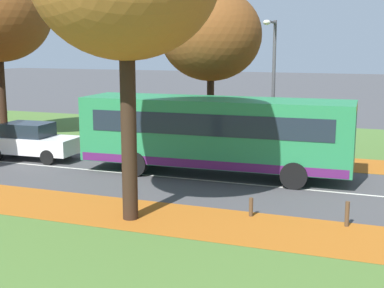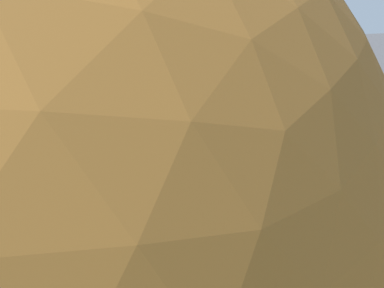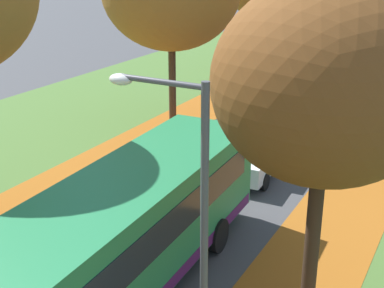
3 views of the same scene
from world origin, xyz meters
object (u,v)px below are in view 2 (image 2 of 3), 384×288
(car_white_lead, at_px, (169,129))
(car_red_third_in_line, at_px, (136,90))
(tree_right_distant, at_px, (143,11))
(bus, at_px, (221,168))
(tree_left_nearest, at_px, (59,178))
(tree_right_near, at_px, (286,75))
(tree_left_near, at_px, (69,57))
(streetlamp_right, at_px, (295,130))
(tree_left_far, at_px, (56,38))
(car_grey_following, at_px, (150,106))
(tree_left_distant, at_px, (59,29))
(tree_right_mid, at_px, (203,31))
(bollard_fifth, at_px, (133,247))
(tree_right_far, at_px, (169,23))
(tree_left_mid, at_px, (63,42))

(car_white_lead, xyz_separation_m, car_red_third_in_line, (0.16, 11.88, 0.00))
(tree_right_distant, relative_size, bus, 0.98)
(tree_left_nearest, height_order, car_red_third_in_line, tree_left_nearest)
(tree_right_near, xyz_separation_m, bus, (-4.05, -1.55, -3.72))
(tree_left_near, height_order, car_red_third_in_line, tree_left_near)
(streetlamp_right, bearing_deg, car_white_lead, 105.00)
(tree_left_far, distance_m, car_white_lead, 17.94)
(tree_left_near, height_order, tree_left_far, tree_left_near)
(tree_left_far, bearing_deg, car_red_third_in_line, -32.24)
(car_grey_following, bearing_deg, car_red_third_in_line, 89.34)
(tree_right_distant, distance_m, car_red_third_in_line, 17.30)
(tree_left_distant, bearing_deg, car_red_third_in_line, -67.54)
(tree_right_mid, bearing_deg, car_white_lead, -130.61)
(streetlamp_right, distance_m, car_white_lead, 10.92)
(tree_right_near, bearing_deg, car_grey_following, 107.15)
(streetlamp_right, bearing_deg, tree_left_nearest, -134.73)
(tree_left_distant, relative_size, tree_right_mid, 0.83)
(streetlamp_right, bearing_deg, bollard_fifth, -172.27)
(tree_left_near, distance_m, tree_right_far, 25.40)
(tree_right_distant, xyz_separation_m, car_white_lead, (-4.48, -27.27, -6.63))
(tree_right_near, height_order, tree_right_far, tree_right_far)
(bollard_fifth, distance_m, car_grey_following, 17.80)
(tree_right_far, xyz_separation_m, car_grey_following, (-4.37, -9.23, -5.87))
(tree_left_far, height_order, car_red_third_in_line, tree_left_far)
(streetlamp_right, xyz_separation_m, car_grey_following, (-2.63, 16.19, -2.92))
(streetlamp_right, distance_m, car_grey_following, 16.66)
(tree_right_mid, xyz_separation_m, tree_right_far, (0.27, 10.38, 0.04))
(tree_right_far, relative_size, car_red_third_in_line, 2.21)
(tree_left_near, bearing_deg, tree_right_distant, 73.47)
(tree_right_distant, distance_m, streetlamp_right, 37.65)
(tree_left_nearest, bearing_deg, car_red_third_in_line, 78.13)
(car_red_third_in_line, bearing_deg, streetlamp_right, -83.38)
(car_white_lead, height_order, car_red_third_in_line, same)
(tree_left_far, bearing_deg, tree_right_mid, -46.34)
(bollard_fifth, distance_m, bus, 5.47)
(tree_right_far, bearing_deg, bus, -100.46)
(tree_right_near, relative_size, car_grey_following, 1.77)
(tree_right_mid, height_order, bus, tree_right_mid)
(tree_left_nearest, xyz_separation_m, car_white_lead, (6.40, 19.37, -6.50))
(tree_left_mid, xyz_separation_m, tree_right_near, (10.09, -11.08, -0.81))
(tree_right_distant, bearing_deg, tree_right_near, -90.60)
(tree_right_distant, distance_m, car_white_lead, 28.42)
(tree_left_mid, distance_m, tree_right_near, 15.01)
(tree_left_near, distance_m, tree_right_distant, 36.69)
(car_grey_following, relative_size, car_red_third_in_line, 0.99)
(tree_right_near, xyz_separation_m, car_red_third_in_line, (-3.96, 18.89, -4.61))
(tree_left_nearest, bearing_deg, tree_right_mid, 66.40)
(tree_right_near, distance_m, car_white_lead, 9.35)
(streetlamp_right, bearing_deg, tree_right_far, 86.07)
(car_white_lead, xyz_separation_m, car_grey_following, (0.10, 6.03, 0.00))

